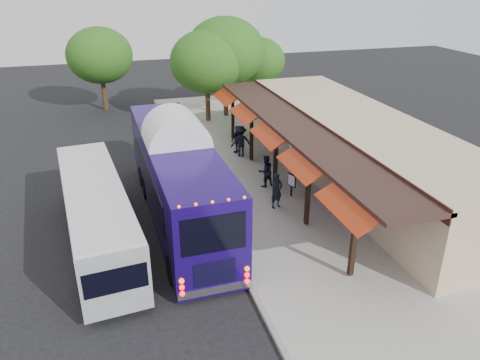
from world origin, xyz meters
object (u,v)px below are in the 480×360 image
object	(u,v)px
sign_board	(292,181)
coach_bus	(178,175)
ped_c	(238,139)
city_bus	(97,213)
ped_b	(265,171)
ped_d	(241,141)
ped_a	(277,191)

from	to	relation	value
sign_board	coach_bus	bearing A→B (deg)	163.33
ped_c	city_bus	bearing A→B (deg)	17.07
city_bus	ped_c	bearing A→B (deg)	39.11
ped_c	sign_board	size ratio (longest dim) A/B	1.45
coach_bus	sign_board	xyz separation A→B (m)	(5.68, 0.30, -1.22)
city_bus	coach_bus	bearing A→B (deg)	15.81
coach_bus	city_bus	xyz separation A→B (m)	(-3.63, -1.43, -0.65)
sign_board	city_bus	bearing A→B (deg)	170.83
ped_b	sign_board	xyz separation A→B (m)	(0.84, -1.53, -0.04)
coach_bus	city_bus	world-z (taller)	coach_bus
ped_d	coach_bus	bearing A→B (deg)	50.39
ped_d	sign_board	size ratio (longest dim) A/B	1.58
ped_d	ped_b	bearing A→B (deg)	87.59
ped_b	city_bus	bearing A→B (deg)	8.42
ped_c	ped_d	distance (m)	0.65
city_bus	ped_c	distance (m)	11.97
ped_a	sign_board	xyz separation A→B (m)	(1.13, 0.88, -0.06)
ped_b	ped_a	bearing A→B (deg)	70.48
coach_bus	ped_b	world-z (taller)	coach_bus
coach_bus	ped_c	size ratio (longest dim) A/B	7.30
city_bus	ped_a	world-z (taller)	city_bus
sign_board	ped_a	bearing A→B (deg)	-161.78
city_bus	ped_a	size ratio (longest dim) A/B	5.99
ped_c	ped_b	bearing A→B (deg)	62.09
ped_b	coach_bus	bearing A→B (deg)	8.09
coach_bus	ped_a	world-z (taller)	coach_bus
ped_a	ped_d	bearing A→B (deg)	68.38
ped_d	ped_a	bearing A→B (deg)	85.25
coach_bus	ped_c	xyz separation A→B (m)	(4.85, 7.00, -1.16)
city_bus	sign_board	world-z (taller)	city_bus
coach_bus	ped_d	world-z (taller)	coach_bus
ped_d	city_bus	bearing A→B (deg)	40.30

